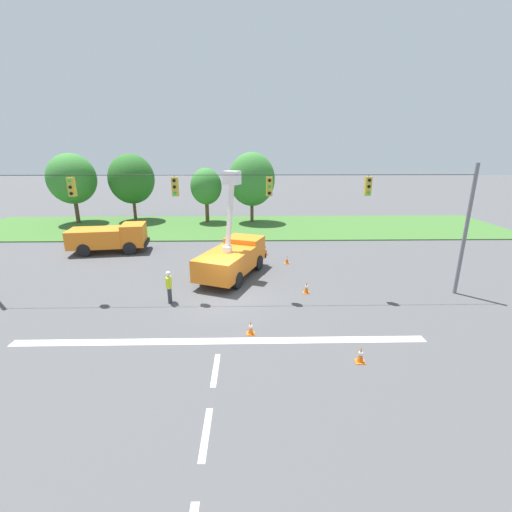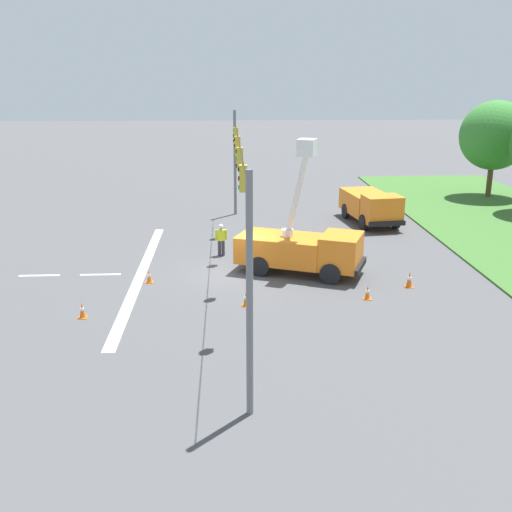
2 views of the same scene
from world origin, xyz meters
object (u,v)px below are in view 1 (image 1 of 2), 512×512
at_px(tree_far_west, 72,179).
at_px(tree_west, 132,179).
at_px(traffic_cone_foreground_right, 306,288).
at_px(traffic_cone_near_bucket, 287,259).
at_px(utility_truck_bucket_lift, 233,256).
at_px(utility_truck_support_near, 110,237).
at_px(road_worker, 169,285).
at_px(tree_centre, 206,187).
at_px(traffic_cone_mid_left, 251,328).
at_px(traffic_cone_mid_right, 361,355).
at_px(traffic_cone_foreground_left, 265,250).
at_px(tree_east, 252,180).

bearing_deg(tree_far_west, tree_west, 11.53).
xyz_separation_m(traffic_cone_foreground_right, traffic_cone_near_bucket, (-0.52, 5.39, -0.02)).
xyz_separation_m(utility_truck_bucket_lift, traffic_cone_foreground_right, (4.31, -2.90, -1.01)).
xyz_separation_m(utility_truck_support_near, road_worker, (6.89, -9.84, -0.22)).
height_order(tree_centre, road_worker, tree_centre).
relative_size(tree_west, traffic_cone_mid_left, 11.82).
distance_m(traffic_cone_mid_left, traffic_cone_mid_right, 4.73).
height_order(tree_west, traffic_cone_foreground_left, tree_west).
distance_m(traffic_cone_foreground_right, traffic_cone_mid_right, 6.80).
bearing_deg(traffic_cone_mid_left, traffic_cone_mid_right, -27.80).
height_order(tree_centre, utility_truck_support_near, tree_centre).
height_order(traffic_cone_foreground_right, traffic_cone_mid_right, traffic_cone_foreground_right).
relative_size(traffic_cone_foreground_left, traffic_cone_mid_left, 1.18).
bearing_deg(utility_truck_support_near, traffic_cone_mid_right, -45.17).
distance_m(traffic_cone_foreground_right, traffic_cone_near_bucket, 5.41).
height_order(road_worker, traffic_cone_near_bucket, road_worker).
bearing_deg(traffic_cone_mid_right, tree_far_west, 130.98).
distance_m(road_worker, traffic_cone_foreground_right, 7.60).
relative_size(tree_west, road_worker, 4.25).
xyz_separation_m(road_worker, traffic_cone_mid_right, (8.48, -5.62, -0.68)).
height_order(tree_far_west, tree_centre, tree_far_west).
distance_m(tree_west, tree_centre, 8.54).
relative_size(utility_truck_support_near, road_worker, 3.50).
bearing_deg(traffic_cone_near_bucket, tree_far_west, 145.92).
xyz_separation_m(tree_west, traffic_cone_mid_left, (13.20, -25.93, -4.48)).
xyz_separation_m(tree_far_west, utility_truck_support_near, (8.01, -11.45, -3.69)).
height_order(tree_far_west, tree_east, tree_east).
xyz_separation_m(tree_centre, tree_east, (5.04, -0.15, 0.77)).
bearing_deg(traffic_cone_mid_right, tree_west, 121.71).
relative_size(road_worker, traffic_cone_mid_right, 2.70).
bearing_deg(tree_east, traffic_cone_foreground_left, -85.71).
height_order(tree_centre, traffic_cone_mid_left, tree_centre).
bearing_deg(tree_far_west, traffic_cone_foreground_right, -42.03).
relative_size(utility_truck_bucket_lift, traffic_cone_mid_left, 10.49).
bearing_deg(tree_centre, traffic_cone_mid_right, -71.71).
xyz_separation_m(tree_east, utility_truck_support_near, (-11.47, -11.44, -3.59)).
bearing_deg(traffic_cone_near_bucket, road_worker, -137.02).
height_order(tree_centre, traffic_cone_near_bucket, tree_centre).
bearing_deg(traffic_cone_mid_left, tree_east, 89.34).
bearing_deg(traffic_cone_foreground_right, tree_far_west, 137.97).
xyz_separation_m(tree_far_west, traffic_cone_near_bucket, (21.87, -14.80, -4.60)).
bearing_deg(traffic_cone_foreground_right, road_worker, -171.59).
height_order(tree_far_west, utility_truck_support_near, tree_far_west).
distance_m(utility_truck_support_near, traffic_cone_mid_left, 17.36).
relative_size(tree_far_west, traffic_cone_mid_right, 11.60).
height_order(traffic_cone_mid_left, traffic_cone_mid_right, traffic_cone_mid_right).
xyz_separation_m(tree_centre, traffic_cone_mid_right, (8.94, -27.06, -3.72)).
xyz_separation_m(traffic_cone_foreground_left, traffic_cone_near_bucket, (1.45, -2.30, -0.07)).
distance_m(tree_centre, road_worker, 21.66).
bearing_deg(traffic_cone_foreground_left, utility_truck_bucket_lift, -115.95).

